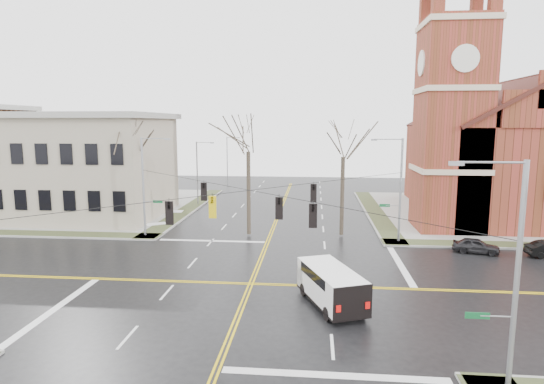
# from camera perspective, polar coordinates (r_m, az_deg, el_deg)

# --- Properties ---
(ground) EXTENTS (120.00, 120.00, 0.00)m
(ground) POSITION_cam_1_polar(r_m,az_deg,el_deg) (30.38, -2.66, -11.43)
(ground) COLOR black
(ground) RESTS_ON ground
(sidewalks) EXTENTS (80.00, 80.00, 0.17)m
(sidewalks) POSITION_cam_1_polar(r_m,az_deg,el_deg) (30.35, -2.66, -11.30)
(sidewalks) COLOR gray
(sidewalks) RESTS_ON ground
(road_markings) EXTENTS (100.00, 100.00, 0.01)m
(road_markings) POSITION_cam_1_polar(r_m,az_deg,el_deg) (30.38, -2.66, -11.42)
(road_markings) COLOR gold
(road_markings) RESTS_ON ground
(church) EXTENTS (24.28, 27.48, 27.50)m
(church) POSITION_cam_1_polar(r_m,az_deg,el_deg) (56.96, 26.84, 5.73)
(church) COLOR brown
(church) RESTS_ON ground
(civic_building_a) EXTENTS (18.00, 14.00, 11.00)m
(civic_building_a) POSITION_cam_1_polar(r_m,az_deg,el_deg) (55.04, -22.93, 2.84)
(civic_building_a) COLOR gray
(civic_building_a) RESTS_ON ground
(signal_pole_ne) EXTENTS (2.75, 0.22, 9.00)m
(signal_pole_ne) POSITION_cam_1_polar(r_m,az_deg,el_deg) (40.77, 15.60, 0.62)
(signal_pole_ne) COLOR gray
(signal_pole_ne) RESTS_ON ground
(signal_pole_nw) EXTENTS (2.75, 0.22, 9.00)m
(signal_pole_nw) POSITION_cam_1_polar(r_m,az_deg,el_deg) (42.96, -15.64, 1.01)
(signal_pole_nw) COLOR gray
(signal_pole_nw) RESTS_ON ground
(signal_pole_se) EXTENTS (2.75, 0.22, 9.00)m
(signal_pole_se) POSITION_cam_1_polar(r_m,az_deg,el_deg) (19.06, 27.92, -9.10)
(signal_pole_se) COLOR gray
(signal_pole_se) RESTS_ON ground
(span_wires) EXTENTS (23.02, 23.02, 0.03)m
(span_wires) POSITION_cam_1_polar(r_m,az_deg,el_deg) (28.84, -2.75, 0.22)
(span_wires) COLOR black
(span_wires) RESTS_ON ground
(traffic_signals) EXTENTS (8.21, 8.26, 1.30)m
(traffic_signals) POSITION_cam_1_polar(r_m,az_deg,el_deg) (28.31, -2.93, -1.48)
(traffic_signals) COLOR black
(traffic_signals) RESTS_ON ground
(streetlight_north_a) EXTENTS (2.30, 0.20, 8.00)m
(streetlight_north_a) POSITION_cam_1_polar(r_m,az_deg,el_deg) (58.43, -9.24, 2.70)
(streetlight_north_a) COLOR gray
(streetlight_north_a) RESTS_ON ground
(streetlight_north_b) EXTENTS (2.30, 0.20, 8.00)m
(streetlight_north_b) POSITION_cam_1_polar(r_m,az_deg,el_deg) (77.87, -5.54, 4.24)
(streetlight_north_b) COLOR gray
(streetlight_north_b) RESTS_ON ground
(cargo_van) EXTENTS (4.12, 6.06, 2.16)m
(cargo_van) POSITION_cam_1_polar(r_m,az_deg,el_deg) (26.98, 7.22, -11.24)
(cargo_van) COLOR white
(cargo_van) RESTS_ON ground
(parked_car_a) EXTENTS (3.83, 2.38, 1.21)m
(parked_car_a) POSITION_cam_1_polar(r_m,az_deg,el_deg) (40.49, 24.23, -6.16)
(parked_car_a) COLOR black
(parked_car_a) RESTS_ON ground
(tree_nw_far) EXTENTS (4.00, 4.00, 10.79)m
(tree_nw_far) POSITION_cam_1_polar(r_m,az_deg,el_deg) (45.26, -17.31, 4.97)
(tree_nw_far) COLOR #342A21
(tree_nw_far) RESTS_ON ground
(tree_nw_near) EXTENTS (4.00, 4.00, 11.54)m
(tree_nw_near) POSITION_cam_1_polar(r_m,az_deg,el_deg) (41.45, -3.00, 5.78)
(tree_nw_near) COLOR #342A21
(tree_nw_near) RESTS_ON ground
(tree_ne) EXTENTS (4.00, 4.00, 10.84)m
(tree_ne) POSITION_cam_1_polar(r_m,az_deg,el_deg) (41.69, 8.93, 5.02)
(tree_ne) COLOR #342A21
(tree_ne) RESTS_ON ground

